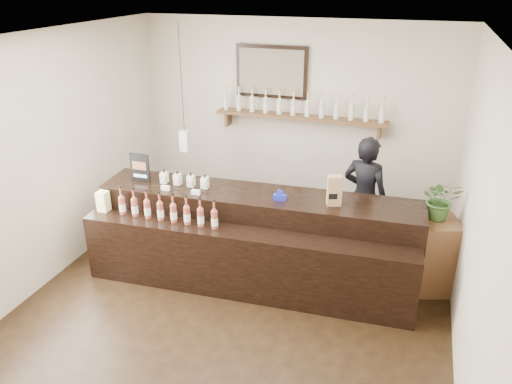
% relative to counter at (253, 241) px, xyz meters
% --- Properties ---
extents(ground, '(5.00, 5.00, 0.00)m').
position_rel_counter_xyz_m(ground, '(-0.02, -0.56, -0.49)').
color(ground, black).
rests_on(ground, ground).
extents(room_shell, '(5.00, 5.00, 5.00)m').
position_rel_counter_xyz_m(room_shell, '(-0.02, -0.56, 1.22)').
color(room_shell, beige).
rests_on(room_shell, ground).
extents(back_wall_decor, '(2.66, 0.96, 1.69)m').
position_rel_counter_xyz_m(back_wall_decor, '(-0.17, 1.81, 1.27)').
color(back_wall_decor, brown).
rests_on(back_wall_decor, ground).
extents(counter, '(3.74, 1.17, 1.21)m').
position_rel_counter_xyz_m(counter, '(0.00, 0.00, 0.00)').
color(counter, black).
rests_on(counter, ground).
extents(promo_sign, '(0.25, 0.03, 0.35)m').
position_rel_counter_xyz_m(promo_sign, '(-1.44, 0.04, 0.72)').
color(promo_sign, black).
rests_on(promo_sign, counter).
extents(paper_bag, '(0.18, 0.15, 0.33)m').
position_rel_counter_xyz_m(paper_bag, '(0.88, 0.12, 0.72)').
color(paper_bag, '#9E794C').
rests_on(paper_bag, counter).
extents(tape_dispenser, '(0.15, 0.07, 0.12)m').
position_rel_counter_xyz_m(tape_dispenser, '(0.30, 0.05, 0.60)').
color(tape_dispenser, '#1823AB').
rests_on(tape_dispenser, counter).
extents(side_cabinet, '(0.59, 0.70, 0.86)m').
position_rel_counter_xyz_m(side_cabinet, '(1.98, 0.49, -0.06)').
color(side_cabinet, brown).
rests_on(side_cabinet, ground).
extents(potted_plant, '(0.46, 0.42, 0.46)m').
position_rel_counter_xyz_m(potted_plant, '(1.98, 0.49, 0.60)').
color(potted_plant, '#365E25').
rests_on(potted_plant, side_cabinet).
extents(shopkeeper, '(0.74, 0.58, 1.77)m').
position_rel_counter_xyz_m(shopkeeper, '(1.13, 0.99, 0.40)').
color(shopkeeper, black).
rests_on(shopkeeper, ground).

